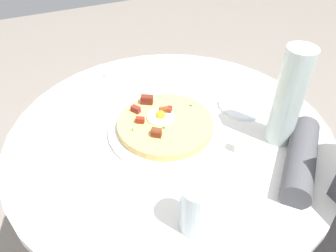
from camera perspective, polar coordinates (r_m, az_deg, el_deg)
dining_table at (r=1.05m, az=0.38°, el=-8.21°), size 0.90×0.90×0.73m
pizza_plate at (r=0.93m, az=-0.43°, el=-0.53°), size 0.32×0.32×0.01m
breakfast_pizza at (r=0.92m, az=-0.54°, el=0.39°), size 0.26×0.26×0.05m
bread_plate at (r=1.04m, az=12.82°, el=3.63°), size 0.15×0.15×0.01m
napkin at (r=1.16m, az=-6.53°, el=8.22°), size 0.21×0.19×0.00m
fork at (r=1.14m, az=-6.56°, el=7.93°), size 0.17×0.07×0.00m
knife at (r=1.17m, az=-6.53°, el=8.87°), size 0.17×0.07×0.00m
water_glass at (r=0.68m, az=4.95°, el=-13.80°), size 0.07×0.07×0.12m
water_bottle at (r=0.88m, az=20.02°, el=4.57°), size 0.07×0.07×0.27m
salt_shaker at (r=0.88m, az=12.22°, el=-3.09°), size 0.03×0.03×0.05m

